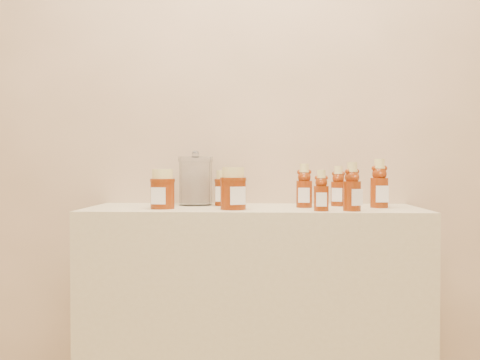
# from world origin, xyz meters

# --- Properties ---
(wall_back) EXTENTS (3.50, 0.02, 2.70)m
(wall_back) POSITION_xyz_m (0.00, 1.75, 1.35)
(wall_back) COLOR tan
(wall_back) RESTS_ON ground
(display_table) EXTENTS (1.20, 0.40, 0.90)m
(display_table) POSITION_xyz_m (0.00, 1.55, 0.45)
(display_table) COLOR #C2B68E
(display_table) RESTS_ON ground
(bear_bottle_back_left) EXTENTS (0.07, 0.07, 0.18)m
(bear_bottle_back_left) POSITION_xyz_m (0.18, 1.56, 0.99)
(bear_bottle_back_left) COLOR #672008
(bear_bottle_back_left) RESTS_ON display_table
(bear_bottle_back_mid) EXTENTS (0.07, 0.07, 0.17)m
(bear_bottle_back_mid) POSITION_xyz_m (0.32, 1.63, 0.98)
(bear_bottle_back_mid) COLOR #672008
(bear_bottle_back_mid) RESTS_ON display_table
(bear_bottle_back_right) EXTENTS (0.07, 0.07, 0.20)m
(bear_bottle_back_right) POSITION_xyz_m (0.45, 1.56, 1.00)
(bear_bottle_back_right) COLOR #672008
(bear_bottle_back_right) RESTS_ON display_table
(bear_bottle_front_left) EXTENTS (0.06, 0.06, 0.15)m
(bear_bottle_front_left) POSITION_xyz_m (0.23, 1.42, 0.98)
(bear_bottle_front_left) COLOR #672008
(bear_bottle_front_left) RESTS_ON display_table
(bear_bottle_front_right) EXTENTS (0.08, 0.08, 0.18)m
(bear_bottle_front_right) POSITION_xyz_m (0.33, 1.42, 0.99)
(bear_bottle_front_right) COLOR #672008
(bear_bottle_front_right) RESTS_ON display_table
(honey_jar_left) EXTENTS (0.10, 0.10, 0.14)m
(honey_jar_left) POSITION_xyz_m (-0.32, 1.48, 0.97)
(honey_jar_left) COLOR #672008
(honey_jar_left) RESTS_ON display_table
(honey_jar_back) EXTENTS (0.10, 0.10, 0.13)m
(honey_jar_back) POSITION_xyz_m (-0.11, 1.63, 0.97)
(honey_jar_back) COLOR #672008
(honey_jar_back) RESTS_ON display_table
(honey_jar_front) EXTENTS (0.12, 0.12, 0.15)m
(honey_jar_front) POSITION_xyz_m (-0.07, 1.46, 0.97)
(honey_jar_front) COLOR #672008
(honey_jar_front) RESTS_ON display_table
(glass_canister) EXTENTS (0.17, 0.17, 0.20)m
(glass_canister) POSITION_xyz_m (-0.22, 1.64, 1.00)
(glass_canister) COLOR white
(glass_canister) RESTS_ON display_table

